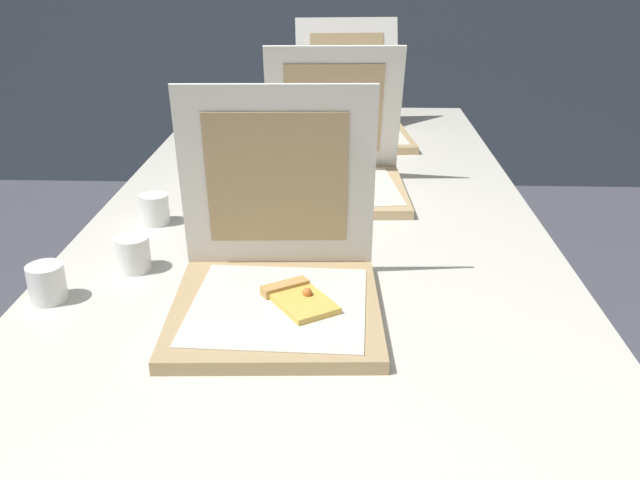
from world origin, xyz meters
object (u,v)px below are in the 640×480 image
cup_white_near_left (47,283)px  pizza_box_middle (335,172)px  table (314,250)px  cup_white_mid (155,209)px  cup_white_near_center (133,254)px  pizza_box_front (277,279)px  cup_white_far (223,166)px  pizza_box_back (352,121)px

cup_white_near_left → pizza_box_middle: bearing=50.7°
table → cup_white_mid: bearing=173.8°
table → cup_white_near_center: 0.39m
pizza_box_front → pizza_box_middle: (0.09, 0.59, -0.00)m
pizza_box_front → cup_white_mid: bearing=126.6°
pizza_box_middle → cup_white_near_left: size_ratio=5.47×
pizza_box_front → cup_white_far: 0.72m
cup_white_mid → cup_white_near_left: (-0.09, -0.36, 0.00)m
table → cup_white_near_center: size_ratio=37.72×
table → pizza_box_front: (-0.05, -0.33, 0.09)m
cup_white_far → pizza_box_back: bearing=52.3°
table → pizza_box_middle: 0.28m
cup_white_mid → pizza_box_front: bearing=-50.9°
cup_white_mid → cup_white_near_left: 0.37m
pizza_box_middle → pizza_box_back: size_ratio=0.75×
pizza_box_back → cup_white_far: size_ratio=7.30×
cup_white_near_center → cup_white_near_left: size_ratio=1.00×
cup_white_near_center → cup_white_far: 0.56m
cup_white_far → cup_white_near_left: 0.70m
table → pizza_box_middle: (0.04, 0.26, 0.09)m
table → pizza_box_front: pizza_box_front is taller
cup_white_far → cup_white_near_left: size_ratio=1.00×
cup_white_near_left → table: bearing=36.3°
pizza_box_front → pizza_box_back: pizza_box_front is taller
cup_white_near_left → pizza_box_back: bearing=64.8°
pizza_box_front → pizza_box_middle: size_ratio=1.00×
pizza_box_middle → pizza_box_back: pizza_box_middle is taller
pizza_box_back → cup_white_far: 0.55m
table → cup_white_mid: (-0.34, 0.04, 0.07)m
pizza_box_front → cup_white_mid: size_ratio=5.45×
pizza_box_front → cup_white_far: pizza_box_front is taller
table → pizza_box_front: bearing=-97.8°
table → cup_white_near_center: cup_white_near_center is taller
cup_white_far → cup_white_mid: bearing=-106.7°
cup_white_far → cup_white_near_left: same height
pizza_box_front → cup_white_far: (-0.20, 0.69, -0.02)m
table → cup_white_far: size_ratio=37.72×
pizza_box_middle → cup_white_near_left: (-0.47, -0.58, -0.02)m
pizza_box_middle → cup_white_near_center: pizza_box_middle is taller
pizza_box_front → cup_white_mid: pizza_box_front is taller
pizza_box_middle → cup_white_near_left: 0.75m
pizza_box_front → cup_white_far: bearing=104.0°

